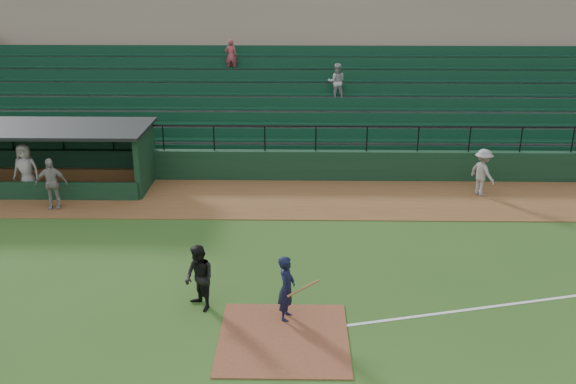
{
  "coord_description": "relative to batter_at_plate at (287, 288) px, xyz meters",
  "views": [
    {
      "loc": [
        0.32,
        -13.23,
        8.2
      ],
      "look_at": [
        0.0,
        5.0,
        1.4
      ],
      "focal_mm": 38.61,
      "sensor_mm": 36.0,
      "label": 1
    }
  ],
  "objects": [
    {
      "name": "ground",
      "position": [
        -0.06,
        0.12,
        -0.84
      ],
      "size": [
        90.0,
        90.0,
        0.0
      ],
      "primitive_type": "plane",
      "color": "#2B521A",
      "rests_on": "ground"
    },
    {
      "name": "warning_track",
      "position": [
        -0.06,
        8.12,
        -0.82
      ],
      "size": [
        40.0,
        4.0,
        0.03
      ],
      "primitive_type": "cube",
      "color": "brown",
      "rests_on": "ground"
    },
    {
      "name": "home_plate_dirt",
      "position": [
        -0.06,
        -0.88,
        -0.82
      ],
      "size": [
        3.0,
        3.0,
        0.03
      ],
      "primitive_type": "cube",
      "color": "brown",
      "rests_on": "ground"
    },
    {
      "name": "stadium_structure",
      "position": [
        -0.06,
        16.58,
        1.46
      ],
      "size": [
        38.0,
        13.08,
        6.4
      ],
      "color": "#10321C",
      "rests_on": "ground"
    },
    {
      "name": "dugout",
      "position": [
        -9.81,
        9.68,
        0.49
      ],
      "size": [
        8.9,
        3.2,
        2.42
      ],
      "color": "#10321C",
      "rests_on": "ground"
    },
    {
      "name": "batter_at_plate",
      "position": [
        0.0,
        0.0,
        0.0
      ],
      "size": [
        1.05,
        0.71,
        1.68
      ],
      "color": "black",
      "rests_on": "ground"
    },
    {
      "name": "umpire",
      "position": [
        -2.18,
        0.45,
        0.01
      ],
      "size": [
        1.02,
        1.05,
        1.7
      ],
      "primitive_type": "imported",
      "rotation": [
        0.0,
        0.0,
        -0.88
      ],
      "color": "black",
      "rests_on": "ground"
    },
    {
      "name": "runner",
      "position": [
        7.07,
        8.65,
        0.07
      ],
      "size": [
        1.1,
        1.31,
        1.76
      ],
      "primitive_type": "imported",
      "rotation": [
        0.0,
        0.0,
        2.05
      ],
      "color": "#9A9590",
      "rests_on": "warning_track"
    },
    {
      "name": "dugout_player_a",
      "position": [
        -8.35,
        7.05,
        0.1
      ],
      "size": [
        1.13,
        0.63,
        1.83
      ],
      "primitive_type": "imported",
      "rotation": [
        0.0,
        0.0,
        0.18
      ],
      "color": "#9C9692",
      "rests_on": "warning_track"
    },
    {
      "name": "dugout_player_b",
      "position": [
        -9.78,
        8.35,
        0.17
      ],
      "size": [
        0.98,
        0.66,
        1.96
      ],
      "primitive_type": "imported",
      "rotation": [
        0.0,
        0.0,
        -0.04
      ],
      "color": "#ABA4A0",
      "rests_on": "warning_track"
    }
  ]
}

